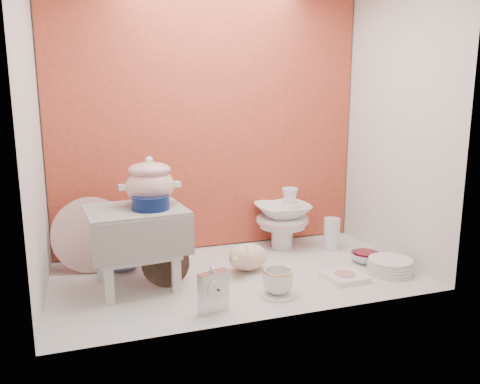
{
  "coord_description": "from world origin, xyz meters",
  "views": [
    {
      "loc": [
        -0.7,
        -2.12,
        0.88
      ],
      "look_at": [
        0.02,
        0.02,
        0.42
      ],
      "focal_mm": 35.02,
      "sensor_mm": 36.0,
      "label": 1
    }
  ],
  "objects_px": {
    "crystal_bowl": "(366,258)",
    "porcelain_tower": "(282,218)",
    "mantel_clock": "(213,290)",
    "dinner_plate_stack": "(390,266)",
    "gold_rim_teacup": "(278,281)",
    "plush_pig": "(248,257)",
    "floral_platter": "(91,235)",
    "blue_white_vase": "(122,246)",
    "step_stool": "(137,248)",
    "soup_tureen": "(150,181)"
  },
  "relations": [
    {
      "from": "gold_rim_teacup",
      "to": "floral_platter",
      "type": "bearing_deg",
      "value": 142.25
    },
    {
      "from": "blue_white_vase",
      "to": "dinner_plate_stack",
      "type": "height_order",
      "value": "blue_white_vase"
    },
    {
      "from": "crystal_bowl",
      "to": "gold_rim_teacup",
      "type": "bearing_deg",
      "value": -158.61
    },
    {
      "from": "floral_platter",
      "to": "porcelain_tower",
      "type": "bearing_deg",
      "value": 1.29
    },
    {
      "from": "step_stool",
      "to": "mantel_clock",
      "type": "bearing_deg",
      "value": -59.44
    },
    {
      "from": "floral_platter",
      "to": "gold_rim_teacup",
      "type": "distance_m",
      "value": 1.0
    },
    {
      "from": "soup_tureen",
      "to": "crystal_bowl",
      "type": "height_order",
      "value": "soup_tureen"
    },
    {
      "from": "blue_white_vase",
      "to": "step_stool",
      "type": "bearing_deg",
      "value": -79.74
    },
    {
      "from": "floral_platter",
      "to": "mantel_clock",
      "type": "relative_size",
      "value": 2.02
    },
    {
      "from": "step_stool",
      "to": "porcelain_tower",
      "type": "relative_size",
      "value": 1.22
    },
    {
      "from": "blue_white_vase",
      "to": "mantel_clock",
      "type": "xyz_separation_m",
      "value": [
        0.32,
        -0.64,
        -0.03
      ]
    },
    {
      "from": "mantel_clock",
      "to": "dinner_plate_stack",
      "type": "relative_size",
      "value": 0.82
    },
    {
      "from": "floral_platter",
      "to": "crystal_bowl",
      "type": "bearing_deg",
      "value": -14.41
    },
    {
      "from": "blue_white_vase",
      "to": "dinner_plate_stack",
      "type": "xyz_separation_m",
      "value": [
        1.28,
        -0.5,
        -0.08
      ]
    },
    {
      "from": "step_stool",
      "to": "floral_platter",
      "type": "xyz_separation_m",
      "value": [
        -0.2,
        0.3,
        -0.0
      ]
    },
    {
      "from": "dinner_plate_stack",
      "to": "crystal_bowl",
      "type": "bearing_deg",
      "value": 98.63
    },
    {
      "from": "porcelain_tower",
      "to": "crystal_bowl",
      "type": "bearing_deg",
      "value": -49.71
    },
    {
      "from": "gold_rim_teacup",
      "to": "crystal_bowl",
      "type": "height_order",
      "value": "gold_rim_teacup"
    },
    {
      "from": "soup_tureen",
      "to": "dinner_plate_stack",
      "type": "xyz_separation_m",
      "value": [
        1.16,
        -0.27,
        -0.46
      ]
    },
    {
      "from": "porcelain_tower",
      "to": "floral_platter",
      "type": "bearing_deg",
      "value": -178.71
    },
    {
      "from": "soup_tureen",
      "to": "blue_white_vase",
      "type": "distance_m",
      "value": 0.46
    },
    {
      "from": "blue_white_vase",
      "to": "mantel_clock",
      "type": "relative_size",
      "value": 1.26
    },
    {
      "from": "step_stool",
      "to": "soup_tureen",
      "type": "xyz_separation_m",
      "value": [
        0.08,
        0.04,
        0.31
      ]
    },
    {
      "from": "plush_pig",
      "to": "gold_rim_teacup",
      "type": "bearing_deg",
      "value": -107.02
    },
    {
      "from": "floral_platter",
      "to": "dinner_plate_stack",
      "type": "height_order",
      "value": "floral_platter"
    },
    {
      "from": "plush_pig",
      "to": "porcelain_tower",
      "type": "bearing_deg",
      "value": 21.66
    },
    {
      "from": "dinner_plate_stack",
      "to": "crystal_bowl",
      "type": "xyz_separation_m",
      "value": [
        -0.03,
        0.17,
        -0.01
      ]
    },
    {
      "from": "floral_platter",
      "to": "mantel_clock",
      "type": "xyz_separation_m",
      "value": [
        0.47,
        -0.67,
        -0.09
      ]
    },
    {
      "from": "mantel_clock",
      "to": "crystal_bowl",
      "type": "bearing_deg",
      "value": -1.49
    },
    {
      "from": "plush_pig",
      "to": "dinner_plate_stack",
      "type": "xyz_separation_m",
      "value": [
        0.68,
        -0.26,
        -0.04
      ]
    },
    {
      "from": "soup_tureen",
      "to": "porcelain_tower",
      "type": "bearing_deg",
      "value": 19.65
    },
    {
      "from": "soup_tureen",
      "to": "porcelain_tower",
      "type": "distance_m",
      "value": 0.91
    },
    {
      "from": "floral_platter",
      "to": "crystal_bowl",
      "type": "distance_m",
      "value": 1.46
    },
    {
      "from": "mantel_clock",
      "to": "porcelain_tower",
      "type": "bearing_deg",
      "value": 28.88
    },
    {
      "from": "blue_white_vase",
      "to": "crystal_bowl",
      "type": "height_order",
      "value": "blue_white_vase"
    },
    {
      "from": "soup_tureen",
      "to": "blue_white_vase",
      "type": "relative_size",
      "value": 1.12
    },
    {
      "from": "plush_pig",
      "to": "mantel_clock",
      "type": "bearing_deg",
      "value": -148.08
    },
    {
      "from": "soup_tureen",
      "to": "gold_rim_teacup",
      "type": "height_order",
      "value": "soup_tureen"
    },
    {
      "from": "mantel_clock",
      "to": "plush_pig",
      "type": "bearing_deg",
      "value": 33.76
    },
    {
      "from": "porcelain_tower",
      "to": "blue_white_vase",
      "type": "bearing_deg",
      "value": -176.57
    },
    {
      "from": "floral_platter",
      "to": "plush_pig",
      "type": "relative_size",
      "value": 1.5
    },
    {
      "from": "mantel_clock",
      "to": "porcelain_tower",
      "type": "distance_m",
      "value": 0.93
    },
    {
      "from": "crystal_bowl",
      "to": "porcelain_tower",
      "type": "bearing_deg",
      "value": 130.29
    },
    {
      "from": "dinner_plate_stack",
      "to": "porcelain_tower",
      "type": "relative_size",
      "value": 0.65
    },
    {
      "from": "gold_rim_teacup",
      "to": "mantel_clock",
      "type": "bearing_deg",
      "value": -168.73
    },
    {
      "from": "soup_tureen",
      "to": "mantel_clock",
      "type": "xyz_separation_m",
      "value": [
        0.19,
        -0.41,
        -0.4
      ]
    },
    {
      "from": "step_stool",
      "to": "mantel_clock",
      "type": "xyz_separation_m",
      "value": [
        0.27,
        -0.37,
        -0.09
      ]
    },
    {
      "from": "step_stool",
      "to": "porcelain_tower",
      "type": "height_order",
      "value": "step_stool"
    },
    {
      "from": "gold_rim_teacup",
      "to": "dinner_plate_stack",
      "type": "xyz_separation_m",
      "value": [
        0.65,
        0.07,
        -0.03
      ]
    },
    {
      "from": "floral_platter",
      "to": "blue_white_vase",
      "type": "relative_size",
      "value": 1.6
    }
  ]
}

